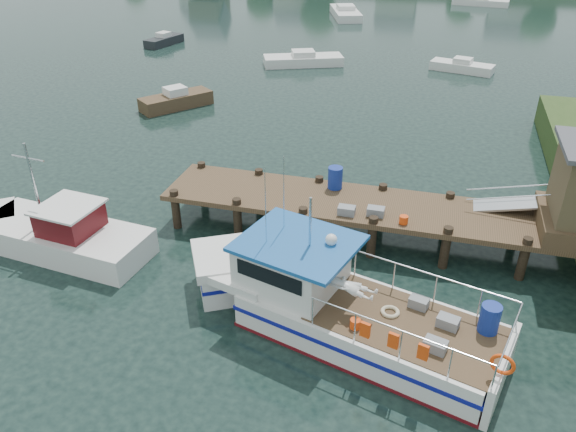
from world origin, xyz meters
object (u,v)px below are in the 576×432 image
(moored_rowboat, at_px, (176,100))
(moored_a, at_px, (303,60))
(dock, at_px, (514,200))
(moored_b, at_px, (462,66))
(lobster_boat, at_px, (329,302))
(moored_d, at_px, (345,13))
(moored_far, at_px, (481,2))
(work_boat, at_px, (55,233))
(moored_e, at_px, (164,40))

(moored_rowboat, height_order, moored_a, moored_rowboat)
(dock, xyz_separation_m, moored_b, (-1.62, 24.43, -1.88))
(moored_b, bearing_deg, lobster_boat, -117.29)
(dock, height_order, moored_d, dock)
(moored_far, relative_size, moored_a, 1.04)
(work_boat, distance_m, moored_rowboat, 15.65)
(lobster_boat, height_order, moored_a, lobster_boat)
(lobster_boat, bearing_deg, moored_b, 98.91)
(work_boat, relative_size, moored_d, 1.03)
(dock, xyz_separation_m, moored_d, (-13.55, 42.61, -1.79))
(moored_a, relative_size, moored_b, 1.33)
(moored_rowboat, bearing_deg, dock, -54.96)
(moored_b, bearing_deg, moored_far, 65.99)
(moored_b, height_order, moored_d, moored_d)
(lobster_boat, distance_m, moored_b, 30.01)
(moored_far, bearing_deg, moored_rowboat, -121.08)
(moored_a, bearing_deg, moored_far, 63.85)
(dock, bearing_deg, work_boat, -166.08)
(lobster_boat, bearing_deg, moored_d, 115.63)
(moored_e, bearing_deg, moored_a, -9.94)
(lobster_boat, relative_size, moored_b, 2.20)
(work_boat, relative_size, moored_a, 1.26)
(moored_rowboat, distance_m, moored_e, 16.68)
(lobster_boat, xyz_separation_m, moored_d, (-8.37, 47.98, -0.44))
(lobster_boat, relative_size, work_boat, 1.31)
(work_boat, bearing_deg, moored_b, 69.89)
(dock, relative_size, moored_b, 3.57)
(dock, relative_size, moored_rowboat, 3.85)
(work_boat, bearing_deg, moored_far, 80.85)
(moored_a, xyz_separation_m, moored_b, (11.54, 1.40, -0.04))
(dock, relative_size, moored_e, 4.15)
(work_boat, height_order, moored_e, work_boat)
(moored_far, bearing_deg, moored_e, -141.25)
(moored_rowboat, xyz_separation_m, moored_b, (16.53, 12.85, -0.10))
(moored_d, distance_m, moored_e, 20.74)
(work_boat, distance_m, moored_far, 59.86)
(moored_far, bearing_deg, moored_a, -121.05)
(lobster_boat, bearing_deg, moored_far, 100.53)
(moored_a, bearing_deg, moored_b, 4.17)
(dock, relative_size, moored_a, 2.69)
(moored_d, bearing_deg, moored_a, -77.67)
(moored_d, bearing_deg, moored_b, -45.56)
(moored_a, bearing_deg, moored_rowboat, -116.27)
(dock, bearing_deg, moored_far, 89.78)
(lobster_boat, relative_size, moored_far, 1.58)
(work_boat, xyz_separation_m, moored_far, (15.76, 57.75, -0.25))
(moored_e, bearing_deg, moored_far, 49.99)
(moored_rowboat, xyz_separation_m, moored_a, (4.99, 11.46, -0.07))
(moored_rowboat, relative_size, moored_e, 1.08)
(moored_rowboat, relative_size, moored_d, 0.57)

